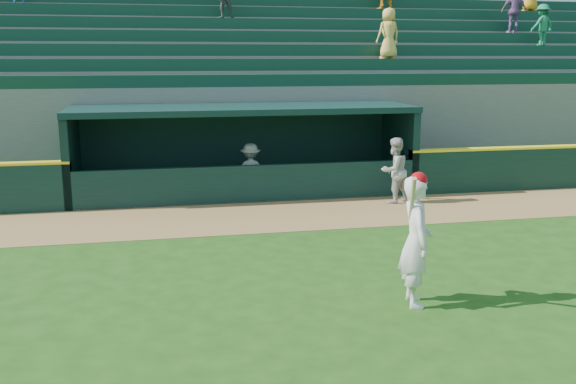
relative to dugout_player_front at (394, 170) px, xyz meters
name	(u,v)px	position (x,y,z in m)	size (l,w,h in m)	color
ground	(307,287)	(-3.71, -5.71, -0.86)	(120.00, 120.00, 0.00)	#1F4711
warning_track	(260,217)	(-3.71, -0.81, -0.86)	(40.00, 3.00, 0.01)	olive
dugout_player_front	(394,170)	(0.00, 0.00, 0.00)	(0.84, 0.65, 1.73)	#ACACA6
dugout_player_inside	(251,171)	(-3.61, 1.34, -0.12)	(0.97, 0.56, 1.49)	gray
dugout	(242,144)	(-3.71, 2.30, 0.49)	(9.40, 2.80, 2.46)	slate
stands	(224,97)	(-3.70, 6.87, 1.53)	(34.50, 6.25, 7.47)	slate
batter_at_plate	(416,239)	(-2.25, -6.78, 0.18)	(0.60, 0.88, 2.12)	silver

